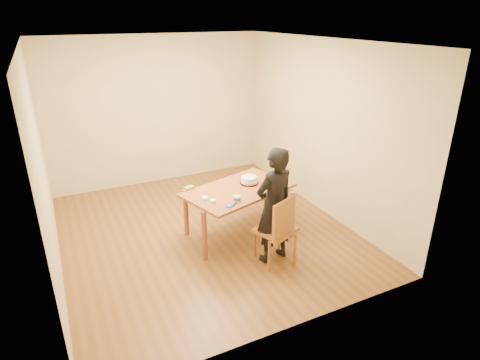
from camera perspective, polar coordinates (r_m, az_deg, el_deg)
name	(u,v)px	position (r m, az deg, el deg)	size (l,w,h in m)	color
room_shell	(193,139)	(5.84, -6.69, 5.87)	(4.00, 4.50, 2.70)	brown
dining_table	(238,190)	(5.62, -0.22, -1.42)	(1.48, 0.88, 0.04)	brown
dining_chair	(275,230)	(5.21, 5.02, -7.08)	(0.44, 0.44, 0.04)	brown
cake_plate	(249,183)	(5.78, 1.30, -0.40)	(0.27, 0.27, 0.02)	red
cake	(249,180)	(5.76, 1.31, 0.03)	(0.23, 0.23, 0.07)	white
frosting_dome	(249,177)	(5.75, 1.31, 0.49)	(0.23, 0.23, 0.03)	white
frosting_tub	(237,199)	(5.23, -0.44, -2.66)	(0.09, 0.09, 0.08)	white
frosting_lid	(229,206)	(5.11, -1.56, -3.75)	(0.10, 0.10, 0.01)	#1931A3
frosting_dollop	(229,205)	(5.11, -1.56, -3.61)	(0.04, 0.04, 0.02)	white
ramekin_green	(213,201)	(5.22, -3.85, -3.00)	(0.08, 0.08, 0.04)	white
ramekin_yellow	(204,198)	(5.32, -5.13, -2.56)	(0.08, 0.08, 0.04)	white
ramekin_multi	(205,198)	(5.30, -5.02, -2.63)	(0.08, 0.08, 0.04)	white
candy_box_pink	(189,189)	(5.64, -7.21, -1.23)	(0.12, 0.06, 0.02)	#DB33A2
candy_box_green	(189,187)	(5.63, -7.28, -1.04)	(0.14, 0.07, 0.02)	#4BB220
spatula	(235,204)	(5.17, -0.71, -3.41)	(0.16, 0.01, 0.01)	black
person	(274,206)	(5.09, 4.89, -3.68)	(0.57, 0.37, 1.55)	black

